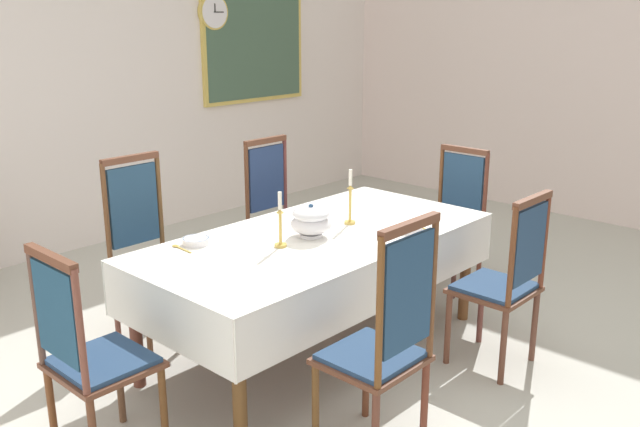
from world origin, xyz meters
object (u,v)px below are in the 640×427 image
(chair_south_b, at_px, (505,279))
(candlestick_east, at_px, (350,202))
(bowl_near_right, at_px, (409,229))
(mounted_clock, at_px, (213,12))
(spoon_primary, at_px, (178,247))
(chair_head_west, at_px, (89,353))
(framed_painting, at_px, (254,44))
(chair_north_a, at_px, (147,248))
(bowl_near_left, at_px, (196,241))
(candlestick_west, at_px, (280,225))
(dining_table, at_px, (317,247))
(chair_south_a, at_px, (384,340))
(chair_head_east, at_px, (452,215))
(spoon_secondary, at_px, (417,226))
(soup_tureen, at_px, (311,221))
(chair_north_b, at_px, (278,213))

(chair_south_b, height_order, candlestick_east, candlestick_east)
(bowl_near_right, relative_size, mounted_clock, 0.47)
(bowl_near_right, distance_m, spoon_primary, 1.37)
(candlestick_east, xyz_separation_m, mounted_clock, (1.26, 2.83, 1.14))
(chair_south_b, bearing_deg, spoon_primary, 133.68)
(chair_head_west, bearing_deg, framed_painting, 128.27)
(chair_head_west, height_order, spoon_primary, chair_head_west)
(chair_north_a, distance_m, candlestick_east, 1.32)
(framed_painting, bearing_deg, bowl_near_left, -137.67)
(candlestick_west, bearing_deg, spoon_primary, 134.47)
(bowl_near_left, bearing_deg, dining_table, -32.71)
(chair_south_a, relative_size, bowl_near_right, 7.37)
(chair_south_a, xyz_separation_m, spoon_primary, (-0.14, 1.36, 0.17))
(chair_head_west, xyz_separation_m, chair_head_east, (3.01, 0.00, -0.00))
(chair_head_east, xyz_separation_m, spoon_secondary, (-0.97, -0.34, 0.21))
(soup_tureen, height_order, spoon_secondary, soup_tureen)
(soup_tureen, distance_m, candlestick_east, 0.36)
(chair_south_b, distance_m, candlestick_west, 1.33)
(chair_south_a, xyz_separation_m, bowl_near_right, (0.99, 0.58, 0.18))
(chair_north_a, xyz_separation_m, mounted_clock, (2.13, 1.89, 1.44))
(chair_head_west, distance_m, spoon_secondary, 2.08)
(dining_table, relative_size, chair_head_west, 2.09)
(bowl_near_left, distance_m, framed_painting, 3.77)
(spoon_primary, bearing_deg, chair_south_a, -80.89)
(chair_head_west, bearing_deg, dining_table, 90.00)
(chair_north_a, xyz_separation_m, spoon_primary, (-0.14, -0.53, 0.17))
(chair_head_east, bearing_deg, chair_head_west, 90.00)
(dining_table, bearing_deg, framed_painting, 53.58)
(chair_head_east, distance_m, mounted_clock, 3.20)
(soup_tureen, height_order, bowl_near_left, soup_tureen)
(spoon_primary, relative_size, spoon_secondary, 1.01)
(bowl_near_right, bearing_deg, chair_south_a, -149.77)
(candlestick_east, bearing_deg, chair_north_b, 73.48)
(chair_north_b, xyz_separation_m, candlestick_east, (-0.28, -0.94, 0.32))
(chair_head_west, xyz_separation_m, candlestick_west, (1.20, 0.00, 0.33))
(chair_head_west, relative_size, chair_head_east, 1.01)
(chair_head_west, height_order, bowl_near_right, chair_head_west)
(framed_painting, bearing_deg, chair_north_a, -144.52)
(bowl_near_left, bearing_deg, framed_painting, 42.33)
(spoon_primary, bearing_deg, bowl_near_right, -31.48)
(dining_table, relative_size, framed_painting, 1.62)
(chair_south_a, xyz_separation_m, mounted_clock, (2.13, 3.78, 1.44))
(candlestick_east, distance_m, spoon_primary, 1.10)
(chair_north_b, bearing_deg, framed_painting, -128.56)
(candlestick_east, height_order, spoon_secondary, candlestick_east)
(chair_south_b, height_order, soup_tureen, chair_south_b)
(bowl_near_left, distance_m, spoon_primary, 0.11)
(chair_head_west, distance_m, bowl_near_left, 1.01)
(candlestick_west, xyz_separation_m, candlestick_east, (0.60, 0.00, 0.01))
(chair_north_b, distance_m, bowl_near_left, 1.32)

